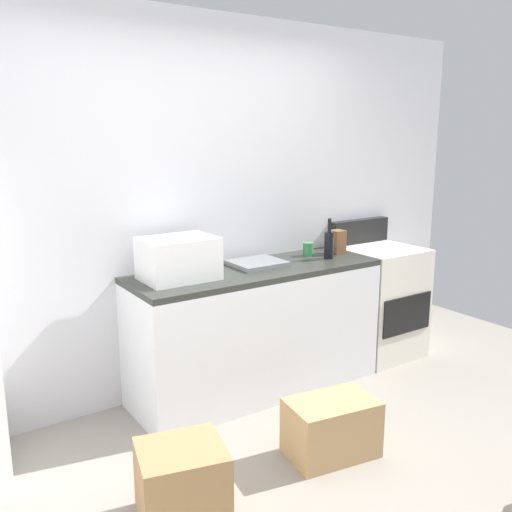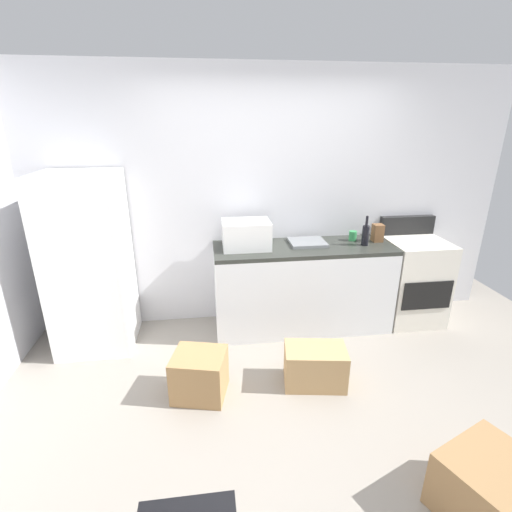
% 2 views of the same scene
% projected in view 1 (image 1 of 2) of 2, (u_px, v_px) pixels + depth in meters
% --- Properties ---
extents(ground_plane, '(6.00, 6.00, 0.00)m').
position_uv_depth(ground_plane, '(337.00, 489.00, 2.89)').
color(ground_plane, gray).
extents(wall_back, '(5.00, 0.10, 2.60)m').
position_uv_depth(wall_back, '(193.00, 208.00, 3.87)').
color(wall_back, silver).
rests_on(wall_back, ground_plane).
extents(kitchen_counter, '(1.80, 0.60, 0.90)m').
position_uv_depth(kitchen_counter, '(256.00, 330.00, 3.93)').
color(kitchen_counter, silver).
rests_on(kitchen_counter, ground_plane).
extents(stove_oven, '(0.60, 0.61, 1.10)m').
position_uv_depth(stove_oven, '(378.00, 299.00, 4.60)').
color(stove_oven, silver).
rests_on(stove_oven, ground_plane).
extents(microwave, '(0.46, 0.34, 0.27)m').
position_uv_depth(microwave, '(178.00, 259.00, 3.51)').
color(microwave, white).
rests_on(microwave, kitchen_counter).
extents(sink_basin, '(0.36, 0.32, 0.03)m').
position_uv_depth(sink_basin, '(257.00, 263.00, 3.91)').
color(sink_basin, slate).
rests_on(sink_basin, kitchen_counter).
extents(wine_bottle, '(0.07, 0.07, 0.30)m').
position_uv_depth(wine_bottle, '(329.00, 244.00, 4.10)').
color(wine_bottle, black).
rests_on(wine_bottle, kitchen_counter).
extents(coffee_mug, '(0.08, 0.08, 0.10)m').
position_uv_depth(coffee_mug, '(308.00, 249.00, 4.21)').
color(coffee_mug, '#338C4C').
rests_on(coffee_mug, kitchen_counter).
extents(knife_block, '(0.10, 0.10, 0.18)m').
position_uv_depth(knife_block, '(337.00, 242.00, 4.28)').
color(knife_block, brown).
rests_on(knife_block, kitchen_counter).
extents(cardboard_box_medium, '(0.48, 0.44, 0.37)m').
position_uv_depth(cardboard_box_medium, '(182.00, 483.00, 2.64)').
color(cardboard_box_medium, '#A37A4C').
rests_on(cardboard_box_medium, ground_plane).
extents(cardboard_box_small, '(0.54, 0.39, 0.33)m').
position_uv_depth(cardboard_box_small, '(331.00, 428.00, 3.17)').
color(cardboard_box_small, tan).
rests_on(cardboard_box_small, ground_plane).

